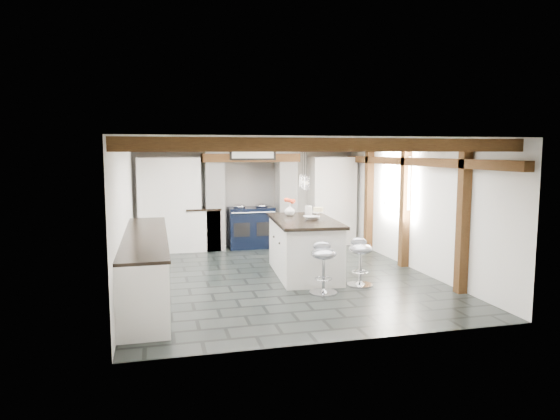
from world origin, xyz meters
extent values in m
plane|color=black|center=(0.00, 0.00, 0.00)|extent=(6.00, 6.00, 0.00)
plane|color=white|center=(0.00, 3.00, 1.15)|extent=(5.00, 0.00, 5.00)
plane|color=white|center=(-2.50, 0.00, 1.15)|extent=(0.00, 6.00, 6.00)
plane|color=white|center=(2.50, 0.00, 1.15)|extent=(0.00, 6.00, 6.00)
plane|color=white|center=(0.00, 0.00, 2.30)|extent=(6.00, 6.00, 0.00)
cube|color=white|center=(-0.80, 2.70, 0.95)|extent=(0.40, 0.60, 1.90)
cube|color=white|center=(0.80, 2.70, 0.95)|extent=(0.40, 0.60, 1.90)
cube|color=brown|center=(0.00, 2.70, 1.99)|extent=(2.10, 0.65, 0.18)
cube|color=white|center=(0.00, 2.70, 2.15)|extent=(2.00, 0.60, 0.31)
cube|color=black|center=(0.00, 2.38, 2.05)|extent=(1.00, 0.03, 0.22)
cube|color=silver|center=(0.00, 2.36, 2.05)|extent=(0.90, 0.01, 0.14)
cube|color=white|center=(-1.75, 2.70, 1.00)|extent=(1.30, 0.58, 2.00)
cube|color=white|center=(1.90, 2.70, 1.00)|extent=(1.00, 0.58, 2.00)
cube|color=white|center=(-2.20, -0.60, 0.44)|extent=(0.60, 3.80, 0.88)
cube|color=black|center=(-2.20, -0.60, 0.90)|extent=(0.64, 3.80, 0.04)
cube|color=white|center=(-1.05, 2.70, 0.44)|extent=(0.70, 0.60, 0.88)
cube|color=black|center=(-1.05, 2.70, 0.90)|extent=(0.74, 0.64, 0.04)
cube|color=brown|center=(2.42, 0.00, 1.95)|extent=(0.15, 5.80, 0.14)
plane|color=white|center=(2.48, 0.60, 1.55)|extent=(0.00, 0.90, 0.90)
cube|color=brown|center=(0.00, -2.60, 2.21)|extent=(5.00, 0.16, 0.16)
cube|color=brown|center=(0.00, -1.73, 2.21)|extent=(5.00, 0.16, 0.16)
cube|color=brown|center=(0.00, -0.87, 2.21)|extent=(5.00, 0.16, 0.16)
cube|color=brown|center=(0.00, 0.00, 2.21)|extent=(5.00, 0.16, 0.16)
cube|color=brown|center=(0.00, 0.87, 2.21)|extent=(5.00, 0.16, 0.16)
cube|color=brown|center=(0.00, 1.73, 2.21)|extent=(5.00, 0.16, 0.16)
cube|color=brown|center=(0.00, 2.60, 2.21)|extent=(5.00, 0.16, 0.16)
cube|color=brown|center=(2.42, -1.60, 1.15)|extent=(0.15, 0.15, 2.30)
cube|color=brown|center=(2.42, 0.20, 1.15)|extent=(0.15, 0.15, 2.30)
cube|color=brown|center=(2.42, 1.80, 1.15)|extent=(0.15, 0.15, 2.30)
cylinder|color=black|center=(0.45, -0.05, 1.93)|extent=(0.01, 0.01, 0.56)
cylinder|color=white|center=(0.45, -0.05, 1.60)|extent=(0.09, 0.09, 0.22)
cylinder|color=black|center=(0.50, 0.25, 1.93)|extent=(0.01, 0.01, 0.56)
cylinder|color=white|center=(0.50, 0.25, 1.60)|extent=(0.09, 0.09, 0.22)
cylinder|color=black|center=(0.55, 0.55, 1.93)|extent=(0.01, 0.01, 0.56)
cylinder|color=white|center=(0.55, 0.55, 1.60)|extent=(0.09, 0.09, 0.22)
cube|color=black|center=(0.00, 2.68, 0.45)|extent=(1.00, 0.60, 0.90)
ellipsoid|color=silver|center=(-0.25, 2.68, 0.93)|extent=(0.28, 0.28, 0.11)
ellipsoid|color=silver|center=(0.25, 2.68, 0.93)|extent=(0.28, 0.28, 0.11)
cylinder|color=silver|center=(0.00, 2.36, 0.82)|extent=(0.95, 0.03, 0.03)
cube|color=black|center=(-0.25, 2.38, 0.45)|extent=(0.35, 0.02, 0.30)
cube|color=black|center=(0.25, 2.38, 0.45)|extent=(0.35, 0.02, 0.30)
cube|color=white|center=(0.44, 0.04, 0.46)|extent=(1.09, 1.95, 0.92)
cube|color=black|center=(0.44, 0.04, 0.95)|extent=(1.18, 2.04, 0.05)
imported|color=white|center=(0.32, 0.58, 1.07)|extent=(0.21, 0.21, 0.20)
ellipsoid|color=#EB4521|center=(0.32, 0.58, 1.24)|extent=(0.21, 0.21, 0.13)
cylinder|color=white|center=(0.62, 0.40, 1.07)|extent=(0.13, 0.13, 0.19)
imported|color=white|center=(0.53, -0.07, 1.01)|extent=(0.29, 0.29, 0.07)
cylinder|color=white|center=(0.70, 0.07, 1.02)|extent=(0.05, 0.05, 0.10)
cylinder|color=white|center=(0.70, 0.07, 1.09)|extent=(0.23, 0.23, 0.02)
cylinder|color=beige|center=(0.70, 0.07, 1.13)|extent=(0.18, 0.18, 0.07)
cylinder|color=silver|center=(1.10, -0.87, 0.01)|extent=(0.41, 0.41, 0.03)
cone|color=silver|center=(1.10, -0.87, 0.06)|extent=(0.19, 0.19, 0.07)
cylinder|color=silver|center=(1.10, -0.87, 0.31)|extent=(0.05, 0.05, 0.51)
torus|color=silver|center=(1.10, -0.87, 0.22)|extent=(0.26, 0.26, 0.02)
ellipsoid|color=#999DA7|center=(1.10, -0.87, 0.60)|extent=(0.47, 0.47, 0.17)
ellipsoid|color=#999DA7|center=(1.13, -0.78, 0.69)|extent=(0.28, 0.18, 0.14)
cylinder|color=silver|center=(0.39, -1.15, 0.01)|extent=(0.42, 0.42, 0.03)
cone|color=silver|center=(0.39, -1.15, 0.06)|extent=(0.19, 0.19, 0.08)
cylinder|color=silver|center=(0.39, -1.15, 0.32)|extent=(0.05, 0.05, 0.53)
torus|color=silver|center=(0.39, -1.15, 0.23)|extent=(0.27, 0.27, 0.02)
ellipsoid|color=#999DA7|center=(0.39, -1.15, 0.61)|extent=(0.49, 0.49, 0.17)
ellipsoid|color=#999DA7|center=(0.42, -1.05, 0.71)|extent=(0.29, 0.19, 0.15)
camera|label=1|loc=(-2.02, -8.08, 2.14)|focal=32.00mm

